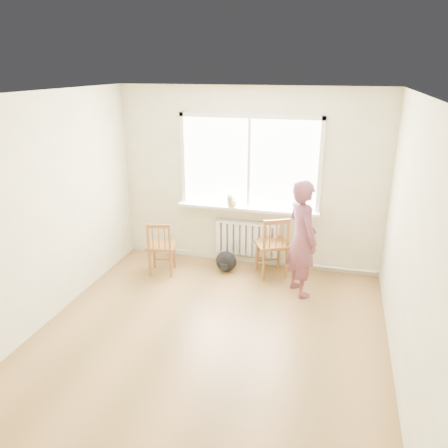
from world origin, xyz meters
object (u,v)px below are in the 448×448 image
Objects in this scene: chair_right at (273,247)px; person at (302,239)px; chair_left at (161,248)px; cat at (232,201)px; backpack at (226,261)px.

chair_right is 0.59× the size of person.
chair_right is (1.61, 0.36, 0.05)m from chair_left.
chair_right is at bearing -15.10° from cat.
person reaches higher than backpack.
backpack is (-1.14, 0.38, -0.64)m from person.
backpack is at bearing 37.52° from person.
cat is 0.92m from backpack.
chair_right is 0.68m from person.
person reaches higher than chair_left.
chair_right is at bearing 1.48° from backpack.
chair_left is 2.08m from person.
chair_left is 1.27m from cat.
chair_right is at bearing -179.03° from chair_left.
cat is (-1.11, 0.60, 0.26)m from person.
chair_left is 0.52× the size of person.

